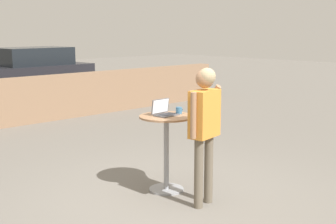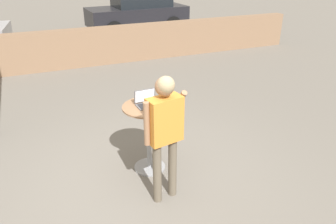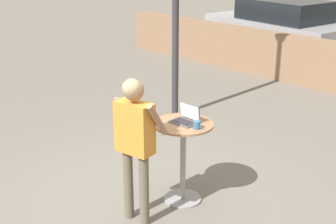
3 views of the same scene
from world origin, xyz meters
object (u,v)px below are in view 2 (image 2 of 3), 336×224
Objects in this scene: cafe_table at (149,128)px; laptop at (147,102)px; coffee_mug at (163,101)px; parked_car_further_down at (138,12)px; standing_person at (165,124)px.

cafe_table is 0.40m from laptop.
coffee_mug is (0.23, -0.01, 0.40)m from cafe_table.
laptop is at bearing -107.34° from parked_car_further_down.
cafe_table is at bearing -107.26° from parked_car_further_down.
coffee_mug is 0.03× the size of parked_car_further_down.
cafe_table is 0.25× the size of parked_car_further_down.
standing_person is (-0.04, -0.75, 0.02)m from laptop.
standing_person is 10.60m from parked_car_further_down.
parked_car_further_down is at bearing 72.74° from cafe_table.
standing_person reaches higher than laptop.
cafe_table is 9.91m from parked_car_further_down.
laptop is 9.88m from parked_car_further_down.
standing_person reaches higher than coffee_mug.
laptop is 0.23m from coffee_mug.
cafe_table is at bearing 177.92° from coffee_mug.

